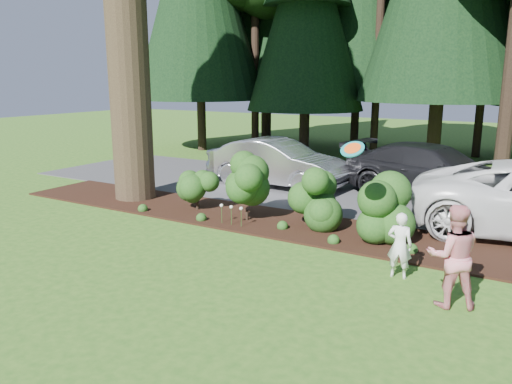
{
  "coord_description": "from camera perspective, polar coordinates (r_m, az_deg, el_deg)",
  "views": [
    {
      "loc": [
        6.54,
        -7.84,
        3.71
      ],
      "look_at": [
        1.12,
        1.26,
        1.3
      ],
      "focal_mm": 35.0,
      "sensor_mm": 36.0,
      "label": 1
    }
  ],
  "objects": [
    {
      "name": "lily_cluster",
      "position": [
        12.72,
        -2.84,
        -1.83
      ],
      "size": [
        0.69,
        0.09,
        0.57
      ],
      "color": "#1D4B17",
      "rests_on": "ground"
    },
    {
      "name": "adult",
      "position": [
        8.84,
        21.57,
        -6.82
      ],
      "size": [
        1.04,
        0.95,
        1.75
      ],
      "primitive_type": "imported",
      "rotation": [
        0.0,
        0.0,
        3.55
      ],
      "color": "red",
      "rests_on": "ground"
    },
    {
      "name": "mulch_bed",
      "position": [
        13.39,
        0.27,
        -3.16
      ],
      "size": [
        16.0,
        2.5,
        0.05
      ],
      "primitive_type": "cube",
      "color": "black",
      "rests_on": "ground"
    },
    {
      "name": "car_silver_wagon",
      "position": [
        17.43,
        2.4,
        3.36
      ],
      "size": [
        5.08,
        2.02,
        1.64
      ],
      "primitive_type": "imported",
      "rotation": [
        0.0,
        0.0,
        1.51
      ],
      "color": "silver",
      "rests_on": "driveway"
    },
    {
      "name": "ground",
      "position": [
        10.86,
        -8.56,
        -7.3
      ],
      "size": [
        80.0,
        80.0,
        0.0
      ],
      "primitive_type": "plane",
      "color": "#2A5919",
      "rests_on": "ground"
    },
    {
      "name": "driveway",
      "position": [
        17.08,
        7.54,
        0.21
      ],
      "size": [
        22.0,
        6.0,
        0.03
      ],
      "primitive_type": "cube",
      "color": "#38383A",
      "rests_on": "ground"
    },
    {
      "name": "child",
      "position": [
        9.84,
        16.11,
        -5.87
      ],
      "size": [
        0.49,
        0.34,
        1.28
      ],
      "primitive_type": "imported",
      "rotation": [
        0.0,
        0.0,
        3.21
      ],
      "color": "white",
      "rests_on": "ground"
    },
    {
      "name": "shrub_row",
      "position": [
        12.73,
        3.0,
        -0.37
      ],
      "size": [
        6.53,
        1.6,
        1.61
      ],
      "color": "#1D4B17",
      "rests_on": "ground"
    },
    {
      "name": "car_dark_suv",
      "position": [
        16.63,
        19.61,
        2.22
      ],
      "size": [
        6.09,
        3.35,
        1.67
      ],
      "primitive_type": "imported",
      "rotation": [
        0.0,
        0.0,
        1.39
      ],
      "color": "black",
      "rests_on": "driveway"
    },
    {
      "name": "frisbee",
      "position": [
        9.7,
        10.97,
        4.85
      ],
      "size": [
        0.48,
        0.41,
        0.3
      ],
      "color": "teal",
      "rests_on": "ground"
    }
  ]
}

